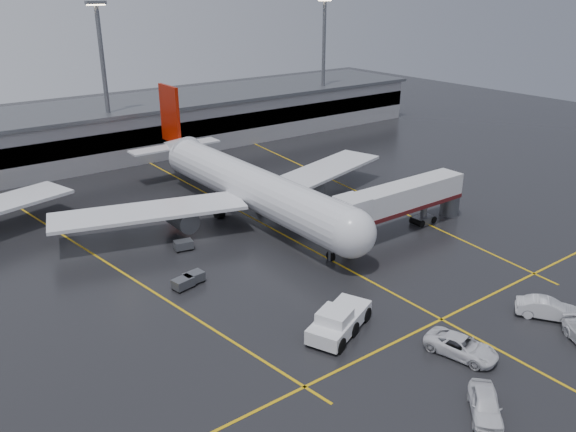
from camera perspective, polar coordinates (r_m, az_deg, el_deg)
ground at (r=67.82m, az=0.34°, el=-2.27°), size 220.00×220.00×0.00m
apron_line_centre at (r=67.81m, az=0.34°, el=-2.26°), size 0.25×90.00×0.02m
apron_line_stop at (r=53.97m, az=14.83°, el=-9.78°), size 60.00×0.25×0.02m
apron_line_left at (r=67.69m, az=-18.64°, el=-3.52°), size 9.99×69.35×0.02m
apron_line_right at (r=85.79m, az=5.88°, el=2.85°), size 7.57×69.64×0.02m
terminal at (r=106.79m, az=-15.60°, el=8.34°), size 122.00×19.00×8.60m
light_mast_mid at (r=97.81m, az=-17.62°, el=13.03°), size 3.00×1.20×25.45m
light_mast_right at (r=120.51m, az=3.52°, el=15.42°), size 3.00×1.20×25.45m
main_airliner at (r=73.73m, az=-4.23°, el=3.18°), size 48.80×45.60×14.10m
jet_bridge at (r=69.82m, az=11.14°, el=1.50°), size 19.90×3.40×6.05m
pushback_tractor at (r=50.13m, az=4.98°, el=-10.30°), size 7.85×5.58×2.60m
belt_loader at (r=67.00m, az=6.38°, el=-2.22°), size 3.66×2.31×2.16m
service_van_a at (r=49.30m, az=16.66°, el=-12.17°), size 3.94×6.25×1.61m
service_van_c at (r=56.96m, az=24.13°, el=-8.30°), size 4.58×5.44×1.76m
service_van_d at (r=43.89m, az=18.81°, el=-17.13°), size 4.95×4.82×1.68m
baggage_cart_a at (r=58.60m, az=-9.25°, el=-5.95°), size 2.13×1.52×1.12m
baggage_cart_b at (r=57.71m, az=-10.27°, el=-6.48°), size 2.21×1.66×1.12m
baggage_cart_c at (r=65.86m, az=-10.22°, el=-2.79°), size 2.23×1.69×1.12m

